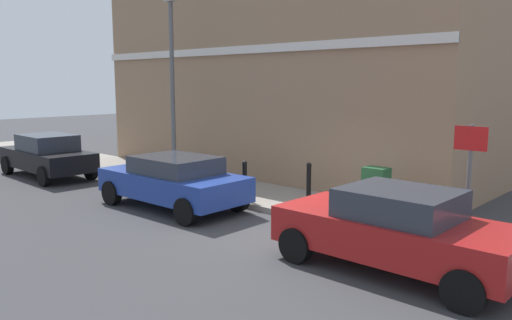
{
  "coord_description": "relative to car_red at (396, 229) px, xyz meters",
  "views": [
    {
      "loc": [
        -8.31,
        -6.53,
        3.2
      ],
      "look_at": [
        1.34,
        2.39,
        1.2
      ],
      "focal_mm": 35.84,
      "sensor_mm": 36.0,
      "label": 1
    }
  ],
  "objects": [
    {
      "name": "ground",
      "position": [
        0.55,
        2.59,
        -0.74
      ],
      "size": [
        80.0,
        80.0,
        0.0
      ],
      "primitive_type": "plane",
      "color": "#38383A"
    },
    {
      "name": "sidewalk",
      "position": [
        2.57,
        8.59,
        -0.67
      ],
      "size": [
        2.36,
        30.0,
        0.15
      ],
      "primitive_type": "cube",
      "color": "gray",
      "rests_on": "ground"
    },
    {
      "name": "corner_building",
      "position": [
        7.51,
        7.56,
        2.88
      ],
      "size": [
        7.62,
        13.93,
        7.24
      ],
      "color": "#937256",
      "rests_on": "ground"
    },
    {
      "name": "car_red",
      "position": [
        0.0,
        0.0,
        0.0
      ],
      "size": [
        1.86,
        4.09,
        1.44
      ],
      "rotation": [
        0.0,
        0.0,
        1.57
      ],
      "color": "maroon",
      "rests_on": "ground"
    },
    {
      "name": "car_blue",
      "position": [
        0.2,
        6.29,
        -0.02
      ],
      "size": [
        1.99,
        4.11,
        1.36
      ],
      "rotation": [
        0.0,
        0.0,
        1.59
      ],
      "color": "navy",
      "rests_on": "ground"
    },
    {
      "name": "car_black",
      "position": [
        0.03,
        12.94,
        0.01
      ],
      "size": [
        1.88,
        4.19,
        1.46
      ],
      "rotation": [
        0.0,
        0.0,
        1.54
      ],
      "color": "black",
      "rests_on": "ground"
    },
    {
      "name": "utility_cabinet",
      "position": [
        2.44,
        1.78,
        -0.06
      ],
      "size": [
        0.46,
        0.61,
        1.15
      ],
      "color": "#1E4C28",
      "rests_on": "sidewalk"
    },
    {
      "name": "bollard_near_cabinet",
      "position": [
        2.54,
        3.75,
        -0.04
      ],
      "size": [
        0.14,
        0.14,
        1.04
      ],
      "color": "black",
      "rests_on": "sidewalk"
    },
    {
      "name": "bollard_far_kerb",
      "position": [
        1.64,
        5.15,
        -0.04
      ],
      "size": [
        0.14,
        0.14,
        1.04
      ],
      "color": "black",
      "rests_on": "sidewalk"
    },
    {
      "name": "street_sign",
      "position": [
        1.63,
        -0.57,
        0.92
      ],
      "size": [
        0.08,
        0.6,
        2.3
      ],
      "color": "#59595B",
      "rests_on": "sidewalk"
    },
    {
      "name": "lamppost",
      "position": [
        2.39,
        9.04,
        2.56
      ],
      "size": [
        0.2,
        0.44,
        5.72
      ],
      "color": "#59595B",
      "rests_on": "sidewalk"
    }
  ]
}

